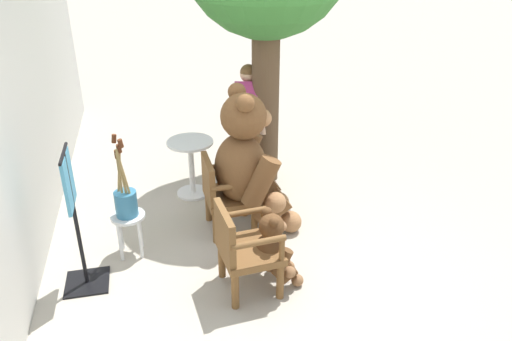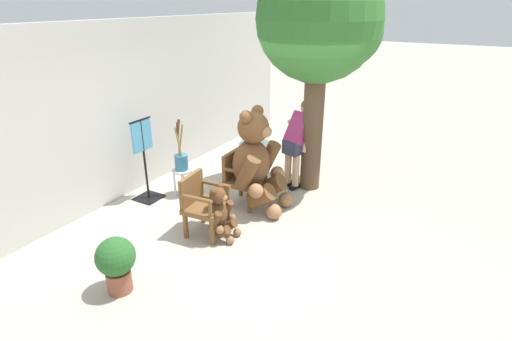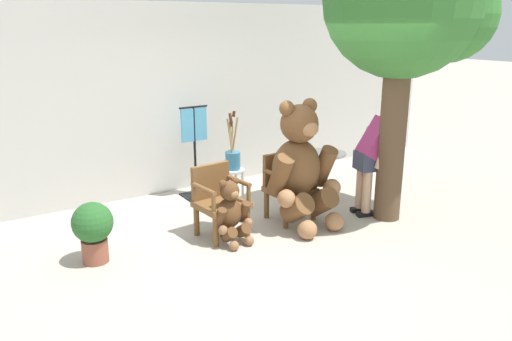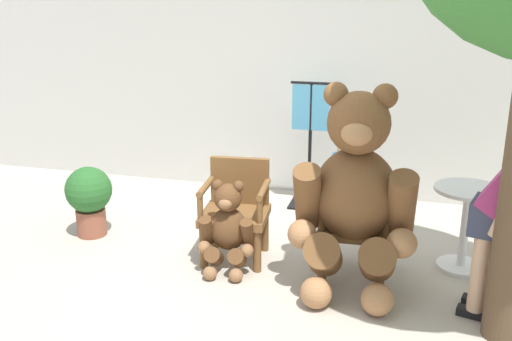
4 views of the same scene
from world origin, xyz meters
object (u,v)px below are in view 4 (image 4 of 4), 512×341
at_px(person_visitor, 511,199).
at_px(wooden_chair_right, 355,218).
at_px(potted_plant, 89,196).
at_px(clothing_display_stand, 310,142).
at_px(wooden_chair_left, 236,207).
at_px(round_side_table, 466,219).
at_px(teddy_bear_large, 355,191).
at_px(white_stool, 341,189).
at_px(brush_bucket, 342,162).
at_px(teddy_bear_small, 228,228).

bearing_deg(person_visitor, wooden_chair_right, 155.88).
bearing_deg(potted_plant, clothing_display_stand, 35.95).
distance_m(wooden_chair_left, round_side_table, 1.93).
height_order(wooden_chair_right, potted_plant, wooden_chair_right).
xyz_separation_m(teddy_bear_large, potted_plant, (-2.52, 0.34, -0.39)).
height_order(white_stool, brush_bucket, brush_bucket).
xyz_separation_m(wooden_chair_left, teddy_bear_large, (1.03, -0.27, 0.33)).
xyz_separation_m(wooden_chair_left, round_side_table, (1.91, 0.27, -0.01)).
bearing_deg(potted_plant, wooden_chair_left, -2.86).
distance_m(wooden_chair_right, teddy_bear_large, 0.42).
distance_m(white_stool, round_side_table, 1.35).
xyz_separation_m(teddy_bear_large, brush_bucket, (-0.24, 1.29, -0.15)).
bearing_deg(wooden_chair_left, white_stool, 52.15).
relative_size(white_stool, round_side_table, 0.64).
bearing_deg(round_side_table, teddy_bear_small, -163.86).
relative_size(round_side_table, potted_plant, 1.06).
height_order(wooden_chair_right, white_stool, wooden_chair_right).
bearing_deg(wooden_chair_right, potted_plant, 178.31).
xyz_separation_m(wooden_chair_right, person_visitor, (1.07, -0.48, 0.44)).
height_order(wooden_chair_left, teddy_bear_small, wooden_chair_left).
relative_size(white_stool, clothing_display_stand, 0.34).
distance_m(person_visitor, potted_plant, 3.66).
bearing_deg(person_visitor, round_side_table, 103.94).
distance_m(wooden_chair_left, brush_bucket, 1.30).
relative_size(wooden_chair_left, teddy_bear_small, 1.10).
bearing_deg(white_stool, wooden_chair_left, -127.85).
bearing_deg(brush_bucket, teddy_bear_large, -79.23).
bearing_deg(person_visitor, white_stool, 131.17).
xyz_separation_m(brush_bucket, clothing_display_stand, (-0.40, 0.42, 0.08)).
distance_m(wooden_chair_right, potted_plant, 2.52).
bearing_deg(brush_bucket, white_stool, -44.92).
xyz_separation_m(teddy_bear_large, round_side_table, (0.88, 0.53, -0.34)).
bearing_deg(wooden_chair_right, wooden_chair_left, -179.99).
distance_m(teddy_bear_large, person_visitor, 1.09).
height_order(wooden_chair_left, wooden_chair_right, same).
distance_m(wooden_chair_right, person_visitor, 1.25).
relative_size(white_stool, potted_plant, 0.68).
bearing_deg(teddy_bear_small, clothing_display_stand, 77.56).
height_order(teddy_bear_small, round_side_table, teddy_bear_small).
bearing_deg(clothing_display_stand, teddy_bear_small, -102.44).
bearing_deg(round_side_table, clothing_display_stand, 142.47).
bearing_deg(teddy_bear_large, round_side_table, 31.33).
relative_size(teddy_bear_large, teddy_bear_small, 2.06).
height_order(white_stool, clothing_display_stand, clothing_display_stand).
height_order(teddy_bear_large, round_side_table, teddy_bear_large).
distance_m(wooden_chair_left, clothing_display_stand, 1.51).
relative_size(wooden_chair_right, clothing_display_stand, 0.63).
xyz_separation_m(teddy_bear_large, teddy_bear_small, (-1.02, -0.02, -0.40)).
distance_m(teddy_bear_large, white_stool, 1.38).
distance_m(wooden_chair_left, potted_plant, 1.49).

